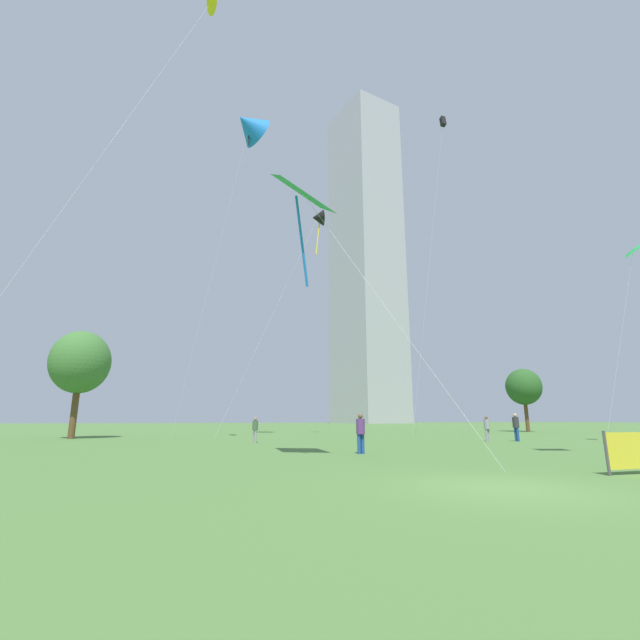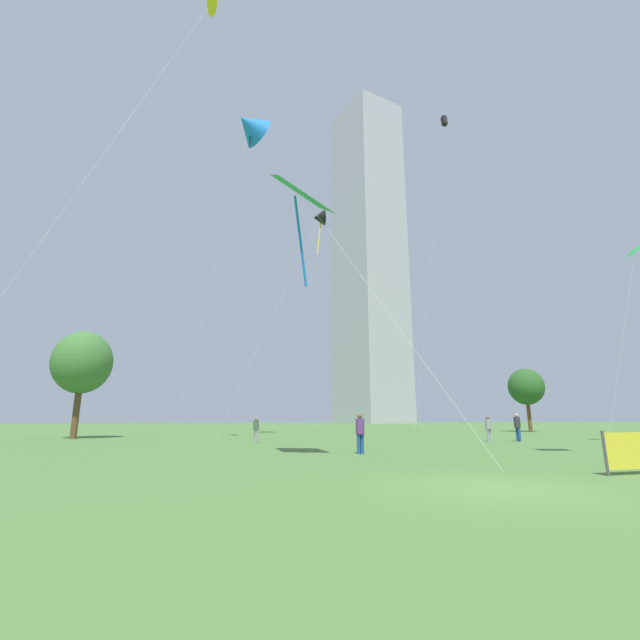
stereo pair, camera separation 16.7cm
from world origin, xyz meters
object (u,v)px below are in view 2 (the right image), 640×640
at_px(park_tree_0, 526,387).
at_px(distant_highrise_0, 368,257).
at_px(kite_flying_5, 319,218).
at_px(kite_flying_0, 444,124).
at_px(kite_flying_4, 250,126).
at_px(kite_flying_1, 302,195).
at_px(kite_flying_6, 212,3).
at_px(event_banner, 638,451).
at_px(park_tree_1, 82,363).
at_px(person_standing_4, 488,427).
at_px(kite_flying_2, 634,251).
at_px(person_standing_1, 256,428).
at_px(person_standing_0, 360,430).
at_px(person_standing_2, 517,425).

bearing_deg(park_tree_0, distant_highrise_0, 81.68).
relative_size(kite_flying_5, park_tree_0, 3.02).
xyz_separation_m(kite_flying_0, kite_flying_4, (-18.25, 2.23, -1.84)).
bearing_deg(kite_flying_1, kite_flying_6, 115.40).
relative_size(kite_flying_4, distant_highrise_0, 0.27).
bearing_deg(kite_flying_1, distant_highrise_0, 68.35).
bearing_deg(kite_flying_5, kite_flying_4, -154.09).
xyz_separation_m(kite_flying_1, event_banner, (8.64, -5.48, -9.73)).
height_order(kite_flying_5, park_tree_1, kite_flying_5).
height_order(kite_flying_1, distant_highrise_0, distant_highrise_0).
distance_m(person_standing_4, kite_flying_2, 14.73).
relative_size(kite_flying_0, park_tree_1, 3.64).
relative_size(person_standing_1, park_tree_1, 0.19).
bearing_deg(kite_flying_0, park_tree_0, 36.30).
xyz_separation_m(kite_flying_2, distant_highrise_0, (21.53, 106.87, 42.16)).
distance_m(person_standing_4, kite_flying_4, 31.99).
bearing_deg(person_standing_4, kite_flying_6, -9.10).
distance_m(kite_flying_6, event_banner, 35.67).
height_order(kite_flying_1, kite_flying_2, kite_flying_2).
bearing_deg(person_standing_0, kite_flying_6, 133.65).
xyz_separation_m(person_standing_2, person_standing_4, (-2.02, 0.33, -0.10)).
height_order(kite_flying_5, event_banner, kite_flying_5).
bearing_deg(park_tree_1, park_tree_0, 7.69).
bearing_deg(kite_flying_2, park_tree_1, 155.32).
bearing_deg(park_tree_1, event_banner, -50.87).
bearing_deg(person_standing_0, kite_flying_5, 76.06).
xyz_separation_m(person_standing_2, event_banner, (-8.35, -15.77, -0.43)).
height_order(person_standing_2, kite_flying_6, kite_flying_6).
bearing_deg(person_standing_0, kite_flying_4, 100.05).
bearing_deg(kite_flying_4, event_banner, -67.98).
xyz_separation_m(kite_flying_2, kite_flying_5, (-16.78, 17.47, 8.78)).
distance_m(kite_flying_0, park_tree_1, 38.64).
relative_size(person_standing_0, kite_flying_0, 0.06).
distance_m(kite_flying_2, kite_flying_5, 25.76).
distance_m(person_standing_1, kite_flying_4, 27.11).
relative_size(kite_flying_5, event_banner, 8.87).
xyz_separation_m(kite_flying_4, event_banner, (9.83, -24.32, -26.68)).
xyz_separation_m(kite_flying_0, distant_highrise_0, (27.31, 95.16, 25.02)).
distance_m(kite_flying_6, distant_highrise_0, 115.67).
distance_m(kite_flying_1, distant_highrise_0, 127.98).
xyz_separation_m(kite_flying_5, park_tree_1, (-19.38, -0.85, -15.01)).
bearing_deg(park_tree_0, kite_flying_6, -154.15).
distance_m(person_standing_1, kite_flying_5, 22.99).
xyz_separation_m(person_standing_4, kite_flying_1, (-14.97, -10.62, 9.40)).
relative_size(person_standing_0, event_banner, 0.71).
relative_size(kite_flying_6, park_tree_1, 3.69).
bearing_deg(park_tree_0, kite_flying_2, -112.10).
distance_m(park_tree_1, event_banner, 35.18).
bearing_deg(park_tree_0, person_standing_2, -130.99).
bearing_deg(person_standing_0, distant_highrise_0, 63.42).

